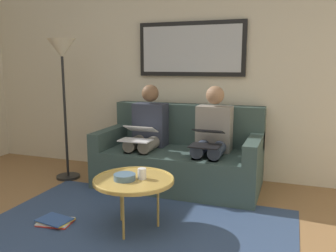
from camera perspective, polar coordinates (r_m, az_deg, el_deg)
name	(u,v)px	position (r m, az deg, el deg)	size (l,w,h in m)	color
wall_rear	(193,70)	(4.37, 4.06, 9.07)	(6.00, 0.12, 2.60)	beige
area_rug	(133,231)	(3.05, -5.67, -16.64)	(2.60, 1.80, 0.01)	#33476B
couch	(180,157)	(4.05, 2.01, -5.13)	(1.81, 0.90, 0.90)	#384C47
framed_mirror	(191,49)	(4.28, 3.75, 12.40)	(1.31, 0.05, 0.64)	black
coffee_table	(134,180)	(2.93, -5.60, -8.81)	(0.67, 0.67, 0.45)	tan
cup	(142,174)	(2.91, -4.25, -7.74)	(0.07, 0.07, 0.09)	silver
bowl	(125,177)	(2.91, -7.08, -8.24)	(0.18, 0.18, 0.05)	slate
person_left	(212,136)	(3.82, 7.20, -1.57)	(0.38, 0.58, 1.14)	gray
laptop_black	(207,138)	(3.59, 6.38, -1.89)	(0.30, 0.39, 0.16)	black
person_right	(147,131)	(4.05, -3.42, -0.84)	(0.38, 0.58, 1.14)	#2D3342
laptop_white	(138,134)	(3.83, -4.84, -1.28)	(0.34, 0.34, 0.15)	white
magazine_stack	(55,221)	(3.31, -17.89, -14.49)	(0.32, 0.25, 0.04)	red
standing_lamp	(62,64)	(4.29, -16.81, 9.61)	(0.32, 0.32, 1.66)	black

